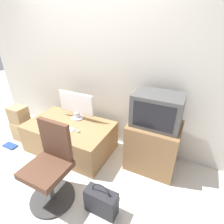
% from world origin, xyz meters
% --- Properties ---
extents(ground_plane, '(12.00, 12.00, 0.00)m').
position_xyz_m(ground_plane, '(0.00, 0.00, 0.00)').
color(ground_plane, beige).
extents(wall_back, '(4.40, 0.05, 2.60)m').
position_xyz_m(wall_back, '(0.00, 1.32, 1.30)').
color(wall_back, beige).
rests_on(wall_back, ground_plane).
extents(desk, '(1.29, 0.78, 0.45)m').
position_xyz_m(desk, '(-0.18, 0.78, 0.23)').
color(desk, '#937047').
rests_on(desk, ground_plane).
extents(side_stand, '(0.65, 0.54, 0.67)m').
position_xyz_m(side_stand, '(1.05, 1.00, 0.33)').
color(side_stand, olive).
rests_on(side_stand, ground_plane).
extents(main_monitor, '(0.62, 0.19, 0.43)m').
position_xyz_m(main_monitor, '(-0.17, 0.99, 0.68)').
color(main_monitor, silver).
rests_on(main_monitor, desk).
extents(keyboard, '(0.30, 0.10, 0.01)m').
position_xyz_m(keyboard, '(-0.15, 0.66, 0.46)').
color(keyboard, white).
rests_on(keyboard, desk).
extents(mouse, '(0.06, 0.03, 0.03)m').
position_xyz_m(mouse, '(0.07, 0.68, 0.47)').
color(mouse, silver).
rests_on(mouse, desk).
extents(crt_tv, '(0.58, 0.41, 0.41)m').
position_xyz_m(crt_tv, '(1.05, 1.00, 0.87)').
color(crt_tv, '#474747').
rests_on(crt_tv, side_stand).
extents(office_chair, '(0.50, 0.50, 0.94)m').
position_xyz_m(office_chair, '(0.19, 0.01, 0.41)').
color(office_chair, '#333333').
rests_on(office_chair, ground_plane).
extents(cardboard_box_lower, '(0.30, 0.24, 0.33)m').
position_xyz_m(cardboard_box_lower, '(-1.09, 0.64, 0.17)').
color(cardboard_box_lower, tan).
rests_on(cardboard_box_lower, ground_plane).
extents(cardboard_box_upper, '(0.28, 0.22, 0.28)m').
position_xyz_m(cardboard_box_upper, '(-1.09, 0.64, 0.47)').
color(cardboard_box_upper, '#A3845B').
rests_on(cardboard_box_upper, cardboard_box_lower).
extents(handbag, '(0.34, 0.15, 0.41)m').
position_xyz_m(handbag, '(0.77, 0.08, 0.15)').
color(handbag, '#232328').
rests_on(handbag, ground_plane).
extents(book, '(0.23, 0.12, 0.02)m').
position_xyz_m(book, '(-1.12, 0.37, 0.01)').
color(book, navy).
rests_on(book, ground_plane).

